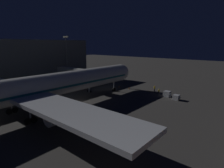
# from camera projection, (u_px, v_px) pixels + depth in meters

# --- Properties ---
(ground_plane) EXTENTS (320.00, 320.00, 0.00)m
(ground_plane) POSITION_uv_depth(u_px,v_px,m) (77.00, 102.00, 49.73)
(ground_plane) COLOR #383533
(airliner_at_gate) EXTENTS (58.71, 68.62, 20.17)m
(airliner_at_gate) POSITION_uv_depth(u_px,v_px,m) (27.00, 90.00, 39.01)
(airliner_at_gate) COLOR silver
(airliner_at_gate) RESTS_ON ground_plane
(jet_bridge) EXTENTS (17.89, 3.40, 7.26)m
(jet_bridge) POSITION_uv_depth(u_px,v_px,m) (79.00, 73.00, 61.65)
(jet_bridge) COLOR #9E9E99
(jet_bridge) RESTS_ON ground_plane
(apron_floodlight_mast) EXTENTS (2.90, 0.50, 18.06)m
(apron_floodlight_mast) POSITION_uv_depth(u_px,v_px,m) (67.00, 55.00, 75.74)
(apron_floodlight_mast) COLOR #59595E
(apron_floodlight_mast) RESTS_ON ground_plane
(baggage_container_near_belt) EXTENTS (1.80, 1.81, 1.60)m
(baggage_container_near_belt) POSITION_uv_depth(u_px,v_px,m) (167.00, 94.00, 54.71)
(baggage_container_near_belt) COLOR #B7BABF
(baggage_container_near_belt) RESTS_ON ground_plane
(baggage_container_mid_row) EXTENTS (1.57, 1.63, 1.40)m
(baggage_container_mid_row) POSITION_uv_depth(u_px,v_px,m) (176.00, 97.00, 51.41)
(baggage_container_mid_row) COLOR #B7BABF
(baggage_container_mid_row) RESTS_ON ground_plane
(ground_crew_near_nose_gear) EXTENTS (0.40, 0.40, 1.77)m
(ground_crew_near_nose_gear) POSITION_uv_depth(u_px,v_px,m) (159.00, 91.00, 56.87)
(ground_crew_near_nose_gear) COLOR black
(ground_crew_near_nose_gear) RESTS_ON ground_plane
(ground_crew_marshaller_fwd) EXTENTS (0.40, 0.40, 1.91)m
(ground_crew_marshaller_fwd) POSITION_uv_depth(u_px,v_px,m) (155.00, 88.00, 60.50)
(ground_crew_marshaller_fwd) COLOR black
(ground_crew_marshaller_fwd) RESTS_ON ground_plane
(traffic_cone_nose_port) EXTENTS (0.36, 0.36, 0.55)m
(traffic_cone_nose_port) POSITION_uv_depth(u_px,v_px,m) (129.00, 88.00, 63.80)
(traffic_cone_nose_port) COLOR orange
(traffic_cone_nose_port) RESTS_ON ground_plane
(traffic_cone_nose_starboard) EXTENTS (0.36, 0.36, 0.55)m
(traffic_cone_nose_starboard) POSITION_uv_depth(u_px,v_px,m) (119.00, 86.00, 66.59)
(traffic_cone_nose_starboard) COLOR orange
(traffic_cone_nose_starboard) RESTS_ON ground_plane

